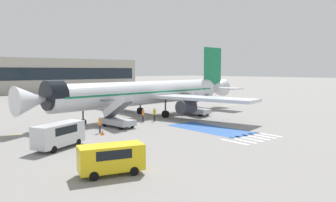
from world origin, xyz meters
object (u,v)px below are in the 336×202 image
fuel_tanker (101,96)px  ground_crew_1 (100,124)px  airliner (148,93)px  boarding_stairs_forward (118,119)px  service_van_1 (111,157)px  traffic_cone_0 (102,132)px  terminal_building (32,75)px  ground_crew_0 (154,114)px  boarding_stairs_aft (195,109)px  service_van_0 (59,133)px  ground_crew_2 (143,115)px

fuel_tanker → ground_crew_1: bearing=-36.3°
airliner → boarding_stairs_forward: 10.73m
service_van_1 → traffic_cone_0: (6.41, 13.11, -0.98)m
airliner → terminal_building: (4.06, 70.12, 1.85)m
airliner → ground_crew_0: size_ratio=21.93×
terminal_building → airliner: bearing=-93.3°
ground_crew_0 → terminal_building: terminal_building is taller
boarding_stairs_aft → service_van_0: 27.15m
service_van_0 → boarding_stairs_aft: bearing=81.3°
service_van_1 → terminal_building: (23.35, 91.91, 4.35)m
service_van_0 → service_van_1: service_van_0 is taller
ground_crew_0 → fuel_tanker: bearing=60.3°
boarding_stairs_aft → airliner: bearing=145.6°
ground_crew_2 → terminal_building: bearing=-169.7°
boarding_stairs_aft → terminal_building: (-2.76, 73.75, 4.58)m
traffic_cone_0 → terminal_building: 80.78m
service_van_1 → boarding_stairs_forward: bearing=163.9°
boarding_stairs_forward → service_van_0: bearing=-154.3°
airliner → service_van_1: bearing=132.1°
ground_crew_0 → boarding_stairs_forward: bearing=171.4°
airliner → service_van_0: 22.54m
service_van_1 → ground_crew_2: size_ratio=2.71×
airliner → ground_crew_0: (-2.21, -4.44, -2.67)m
traffic_cone_0 → boarding_stairs_aft: bearing=14.4°
service_van_0 → ground_crew_2: size_ratio=3.14×
service_van_1 → ground_crew_2: (15.45, 17.87, -0.24)m
boarding_stairs_forward → service_van_0: 12.06m
service_van_1 → traffic_cone_0: 14.63m
service_van_0 → service_van_1: bearing=-27.6°
ground_crew_1 → ground_crew_0: bearing=-32.8°
fuel_tanker → service_van_1: fuel_tanker is taller
service_van_0 → airliner: bearing=95.5°
ground_crew_1 → ground_crew_2: size_ratio=1.06×
boarding_stairs_forward → terminal_building: size_ratio=0.07×
ground_crew_1 → traffic_cone_0: size_ratio=3.31×
airliner → terminal_building: 70.26m
ground_crew_0 → ground_crew_1: (-10.35, -3.10, 0.00)m
service_van_1 → terminal_building: bearing=-177.9°
boarding_stairs_forward → ground_crew_0: 6.71m
boarding_stairs_aft → traffic_cone_0: (-19.70, -5.06, -0.75)m
service_van_0 → fuel_tanker: bearing=120.0°
ground_crew_1 → traffic_cone_0: ground_crew_1 is taller
boarding_stairs_aft → ground_crew_2: bearing=175.2°
airliner → fuel_tanker: 23.25m
service_van_0 → ground_crew_1: size_ratio=2.96×
ground_crew_1 → fuel_tanker: bearing=11.8°
terminal_building → ground_crew_1: bearing=-102.1°
terminal_building → boarding_stairs_aft: bearing=-87.9°
fuel_tanker → service_van_0: size_ratio=1.96×
boarding_stairs_aft → traffic_cone_0: 20.35m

